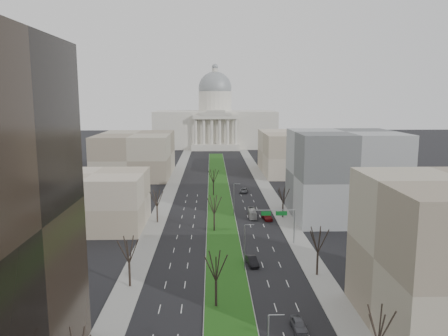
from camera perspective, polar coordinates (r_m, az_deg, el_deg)
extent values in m
plane|color=black|center=(149.29, -0.62, -3.63)|extent=(600.00, 600.00, 0.00)
cube|color=#999993|center=(148.30, -0.61, -3.68)|extent=(8.00, 222.00, 0.15)
cube|color=#1E4A13|center=(148.28, -0.61, -3.65)|extent=(7.70, 221.70, 0.06)
cube|color=gray|center=(125.88, -8.44, -6.14)|extent=(5.00, 330.00, 0.15)
cube|color=gray|center=(126.61, 7.58, -6.03)|extent=(5.00, 330.00, 0.15)
cube|color=beige|center=(296.28, -1.16, 5.14)|extent=(80.00, 40.00, 24.00)
cube|color=beige|center=(274.31, -1.11, 2.71)|extent=(30.00, 6.00, 4.00)
cube|color=beige|center=(272.80, -1.12, 6.67)|extent=(28.00, 5.00, 2.50)
cube|color=beige|center=(272.71, -1.12, 7.09)|extent=(20.00, 5.00, 1.80)
cube|color=beige|center=(272.66, -1.12, 7.43)|extent=(12.00, 5.00, 1.60)
cylinder|color=beige|center=(295.54, -1.17, 8.62)|extent=(22.00, 22.00, 14.00)
sphere|color=gray|center=(295.57, -1.18, 10.36)|extent=(22.00, 22.00, 22.00)
cylinder|color=beige|center=(295.99, -1.18, 12.49)|extent=(4.00, 4.00, 4.00)
sphere|color=gray|center=(296.17, -1.19, 13.07)|extent=(4.00, 4.00, 4.00)
cylinder|color=beige|center=(273.51, -3.74, 4.77)|extent=(2.00, 2.00, 16.00)
cylinder|color=beige|center=(273.38, -2.69, 4.78)|extent=(2.00, 2.00, 16.00)
cylinder|color=beige|center=(273.34, -1.64, 4.79)|extent=(2.00, 2.00, 16.00)
cylinder|color=beige|center=(273.38, -0.59, 4.79)|extent=(2.00, 2.00, 16.00)
cylinder|color=beige|center=(273.52, 0.46, 4.79)|extent=(2.00, 2.00, 16.00)
cylinder|color=beige|center=(273.75, 1.51, 4.79)|extent=(2.00, 2.00, 16.00)
cube|color=tan|center=(117.58, -16.63, -4.06)|extent=(26.00, 22.00, 14.00)
cube|color=slate|center=(124.91, 15.41, -0.89)|extent=(28.00, 26.00, 24.00)
cube|color=gray|center=(189.87, -11.47, 1.72)|extent=(30.00, 40.00, 18.00)
cube|color=tan|center=(195.70, 9.44, 2.00)|extent=(30.00, 40.00, 18.00)
cylinder|color=black|center=(81.14, -12.22, -13.52)|extent=(0.40, 0.40, 4.32)
cylinder|color=black|center=(118.61, -8.71, -6.09)|extent=(0.40, 0.40, 4.22)
cylinder|color=black|center=(85.83, 12.09, -12.19)|extent=(0.40, 0.40, 4.42)
cylinder|color=black|center=(123.20, 7.69, -5.53)|extent=(0.40, 0.40, 4.03)
cylinder|color=black|center=(72.53, -1.05, -16.16)|extent=(0.40, 0.40, 4.32)
cylinder|color=black|center=(110.00, -1.28, -7.18)|extent=(0.40, 0.40, 4.32)
cylinder|color=black|center=(148.80, -1.39, -2.82)|extent=(0.40, 0.40, 4.32)
cylinder|color=gray|center=(52.04, 6.88, -18.51)|extent=(1.80, 0.12, 0.12)
cylinder|color=gray|center=(85.73, 2.71, -10.37)|extent=(0.20, 0.20, 9.00)
cylinder|color=gray|center=(84.37, 3.35, -7.42)|extent=(1.80, 0.12, 0.12)
cylinder|color=gray|center=(124.06, 1.31, -4.16)|extent=(0.20, 0.20, 9.00)
cylinder|color=gray|center=(123.12, 1.73, -2.08)|extent=(1.80, 0.12, 0.12)
cylinder|color=gray|center=(101.66, 9.16, -7.61)|extent=(0.24, 0.24, 8.00)
cylinder|color=gray|center=(99.83, 6.67, -5.48)|extent=(9.00, 0.18, 0.18)
cube|color=#0C591E|center=(100.34, 7.51, -5.89)|extent=(2.60, 0.08, 1.00)
cube|color=#0C591E|center=(99.85, 5.52, -5.93)|extent=(2.20, 0.08, 1.00)
imported|color=#52535A|center=(67.74, 9.75, -19.53)|extent=(2.20, 4.87, 1.62)
imported|color=black|center=(89.49, 3.67, -12.01)|extent=(2.58, 5.44, 1.72)
imported|color=maroon|center=(120.98, 5.63, -6.37)|extent=(2.87, 5.69, 1.59)
imported|color=#53555C|center=(153.84, 2.61, -2.96)|extent=(3.37, 5.85, 1.53)
imported|color=#BBBBBB|center=(122.99, 3.70, -5.92)|extent=(1.91, 8.06, 2.24)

